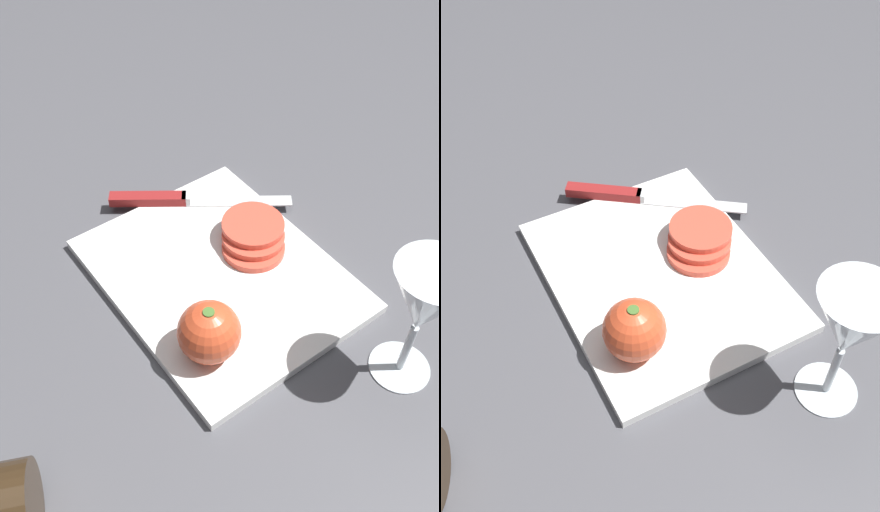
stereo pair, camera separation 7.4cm
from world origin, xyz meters
TOP-DOWN VIEW (x-y plane):
  - ground_plane at (0.00, 0.00)m, footprint 3.00×3.00m
  - cutting_board at (0.06, 0.02)m, footprint 0.33×0.27m
  - wine_glass at (0.29, 0.11)m, footprint 0.08×0.08m
  - whole_tomato at (0.15, -0.06)m, footprint 0.07×0.07m
  - knife at (-0.09, 0.04)m, footprint 0.17×0.22m
  - tomato_slice_stack_near at (0.04, 0.09)m, footprint 0.10×0.10m

SIDE VIEW (x-z plane):
  - ground_plane at x=0.00m, z-range 0.00..0.00m
  - cutting_board at x=0.06m, z-range 0.00..0.01m
  - knife at x=-0.09m, z-range 0.01..0.03m
  - tomato_slice_stack_near at x=0.04m, z-range 0.01..0.04m
  - whole_tomato at x=0.15m, z-range 0.01..0.09m
  - wine_glass at x=0.29m, z-range 0.03..0.20m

